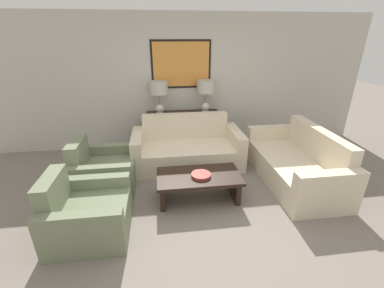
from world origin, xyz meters
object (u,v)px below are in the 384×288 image
(table_lamp_left, at_px, (159,91))
(armchair_near_camera, at_px, (87,214))
(decorative_bowl, at_px, (201,175))
(coffee_table, at_px, (199,181))
(table_lamp_right, at_px, (206,89))
(console_table, at_px, (183,131))
(armchair_near_back_wall, at_px, (103,172))
(couch_by_back_wall, at_px, (187,149))
(couch_by_side, at_px, (296,164))

(table_lamp_left, bearing_deg, armchair_near_camera, -111.54)
(decorative_bowl, bearing_deg, coffee_table, 116.26)
(table_lamp_right, xyz_separation_m, coffee_table, (-0.43, -1.86, -0.95))
(console_table, height_order, table_lamp_left, table_lamp_left)
(table_lamp_left, xyz_separation_m, coffee_table, (0.50, -1.86, -0.95))
(table_lamp_left, bearing_deg, armchair_near_back_wall, -124.92)
(table_lamp_left, bearing_deg, coffee_table, -75.04)
(table_lamp_right, height_order, coffee_table, table_lamp_right)
(couch_by_back_wall, distance_m, armchair_near_camera, 2.18)
(console_table, relative_size, decorative_bowl, 5.23)
(table_lamp_right, bearing_deg, couch_by_side, -51.30)
(table_lamp_right, relative_size, armchair_near_back_wall, 0.70)
(table_lamp_right, bearing_deg, armchair_near_back_wall, -144.14)
(console_table, relative_size, coffee_table, 1.23)
(coffee_table, bearing_deg, table_lamp_left, 104.96)
(table_lamp_left, distance_m, armchair_near_back_wall, 1.91)
(armchair_near_back_wall, height_order, armchair_near_camera, same)
(couch_by_side, height_order, decorative_bowl, couch_by_side)
(coffee_table, distance_m, decorative_bowl, 0.14)
(decorative_bowl, bearing_deg, armchair_near_camera, -162.17)
(coffee_table, height_order, armchair_near_back_wall, armchair_near_back_wall)
(table_lamp_left, bearing_deg, couch_by_side, -35.58)
(console_table, xyz_separation_m, coffee_table, (0.04, -1.86, -0.10))
(coffee_table, bearing_deg, couch_by_side, 10.81)
(decorative_bowl, height_order, armchair_near_camera, armchair_near_camera)
(table_lamp_left, relative_size, couch_by_back_wall, 0.32)
(table_lamp_left, relative_size, decorative_bowl, 2.26)
(couch_by_side, xyz_separation_m, armchair_near_camera, (-3.10, -0.84, -0.02))
(table_lamp_right, distance_m, coffee_table, 2.13)
(couch_by_back_wall, bearing_deg, couch_by_side, -26.12)
(couch_by_side, height_order, armchair_near_camera, couch_by_side)
(coffee_table, xyz_separation_m, decorative_bowl, (0.02, -0.05, 0.13))
(couch_by_back_wall, relative_size, armchair_near_camera, 2.17)
(armchair_near_camera, bearing_deg, decorative_bowl, 17.83)
(decorative_bowl, relative_size, armchair_near_camera, 0.31)
(table_lamp_left, height_order, couch_by_back_wall, table_lamp_left)
(couch_by_back_wall, bearing_deg, coffee_table, -88.18)
(coffee_table, relative_size, armchair_near_camera, 1.32)
(console_table, xyz_separation_m, decorative_bowl, (0.06, -1.91, 0.03))
(decorative_bowl, height_order, armchair_near_back_wall, armchair_near_back_wall)
(table_lamp_left, xyz_separation_m, decorative_bowl, (0.52, -1.91, -0.82))
(table_lamp_right, distance_m, couch_by_back_wall, 1.28)
(couch_by_back_wall, height_order, coffee_table, couch_by_back_wall)
(decorative_bowl, xyz_separation_m, armchair_near_camera, (-1.46, -0.47, -0.15))
(couch_by_back_wall, bearing_deg, armchair_near_camera, -130.03)
(coffee_table, bearing_deg, console_table, 91.12)
(couch_by_side, distance_m, coffee_table, 1.69)
(armchair_near_camera, bearing_deg, table_lamp_right, 51.96)
(coffee_table, height_order, armchair_near_camera, armchair_near_camera)
(table_lamp_left, xyz_separation_m, couch_by_side, (2.16, -1.55, -0.95))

